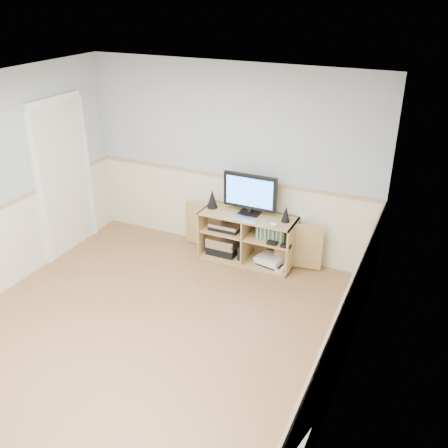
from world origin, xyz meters
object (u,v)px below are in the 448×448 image
Objects in this scene: monitor at (250,193)px; keyboard at (245,219)px; game_consoles at (269,260)px; media_cabinet at (249,235)px.

keyboard is at bearing -84.49° from monitor.
media_cabinet is at bearing 168.01° from game_consoles.
keyboard is 0.67m from game_consoles.
monitor is at bearing 108.50° from keyboard.
monitor reaches higher than game_consoles.
monitor is at bearing -90.00° from media_cabinet.
monitor is (0.00, -0.01, 0.61)m from media_cabinet.
keyboard reaches higher than game_consoles.
game_consoles is (0.32, -0.07, -0.26)m from media_cabinet.
media_cabinet is 2.73× the size of monitor.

